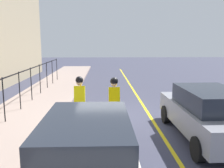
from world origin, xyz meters
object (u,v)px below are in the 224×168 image
(patrol_sedan, at_px, (208,113))
(cyclist_follow, at_px, (114,105))
(traffic_cone_near, at_px, (81,89))
(parked_sedan_rear, at_px, (86,160))
(cyclist_lead, at_px, (80,103))

(patrol_sedan, bearing_deg, cyclist_follow, 74.67)
(cyclist_follow, relative_size, traffic_cone_near, 3.05)
(patrol_sedan, xyz_separation_m, parked_sedan_rear, (-2.92, 3.50, 0.00))
(cyclist_lead, xyz_separation_m, cyclist_follow, (-0.27, -1.16, 0.00))
(patrol_sedan, distance_m, traffic_cone_near, 8.13)
(parked_sedan_rear, distance_m, traffic_cone_near, 9.73)
(parked_sedan_rear, bearing_deg, traffic_cone_near, -174.02)
(patrol_sedan, bearing_deg, cyclist_lead, 75.13)
(cyclist_follow, distance_m, traffic_cone_near, 6.27)
(parked_sedan_rear, bearing_deg, cyclist_lead, -172.81)
(traffic_cone_near, bearing_deg, cyclist_lead, -174.92)
(parked_sedan_rear, relative_size, traffic_cone_near, 7.35)
(cyclist_follow, distance_m, patrol_sedan, 2.93)
(traffic_cone_near, bearing_deg, cyclist_follow, -164.48)
(cyclist_lead, xyz_separation_m, parked_sedan_rear, (-3.92, -0.49, -0.09))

